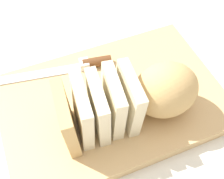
% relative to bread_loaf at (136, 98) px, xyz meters
% --- Properties ---
extents(ground_plane, '(3.00, 3.00, 0.00)m').
position_rel_bread_loaf_xyz_m(ground_plane, '(0.03, -0.05, -0.08)').
color(ground_plane, silver).
extents(cutting_board, '(0.46, 0.31, 0.02)m').
position_rel_bread_loaf_xyz_m(cutting_board, '(0.03, -0.05, -0.07)').
color(cutting_board, tan).
rests_on(cutting_board, ground_plane).
extents(bread_loaf, '(0.27, 0.11, 0.11)m').
position_rel_bread_loaf_xyz_m(bread_loaf, '(0.00, 0.00, 0.00)').
color(bread_loaf, tan).
rests_on(bread_loaf, cutting_board).
extents(bread_knife, '(0.25, 0.05, 0.02)m').
position_rel_bread_loaf_xyz_m(bread_knife, '(0.06, -0.15, -0.05)').
color(bread_knife, silver).
rests_on(bread_knife, cutting_board).
extents(crumb_near_knife, '(0.00, 0.00, 0.00)m').
position_rel_bread_loaf_xyz_m(crumb_near_knife, '(0.01, -0.06, -0.05)').
color(crumb_near_knife, '#A8753D').
rests_on(crumb_near_knife, cutting_board).
extents(crumb_near_loaf, '(0.01, 0.01, 0.01)m').
position_rel_bread_loaf_xyz_m(crumb_near_loaf, '(-0.01, -0.07, -0.05)').
color(crumb_near_loaf, '#A8753D').
rests_on(crumb_near_loaf, cutting_board).
extents(crumb_stray_left, '(0.01, 0.01, 0.01)m').
position_rel_bread_loaf_xyz_m(crumb_stray_left, '(0.07, 0.01, -0.05)').
color(crumb_stray_left, '#A8753D').
rests_on(crumb_stray_left, cutting_board).
extents(crumb_stray_right, '(0.01, 0.01, 0.01)m').
position_rel_bread_loaf_xyz_m(crumb_stray_right, '(-0.04, -0.04, -0.05)').
color(crumb_stray_right, '#A8753D').
rests_on(crumb_stray_right, cutting_board).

